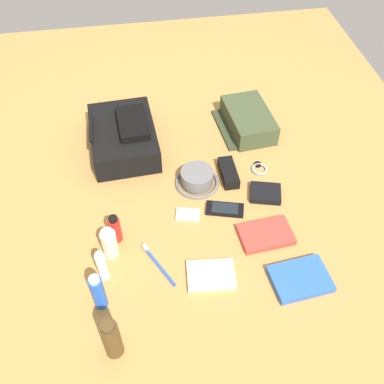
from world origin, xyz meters
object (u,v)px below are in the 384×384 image
Objects in this scene: sunscreen_spray at (115,229)px; paperback_novel at (300,279)px; toothpaste_tube at (102,266)px; wristwatch at (259,168)px; deodorant_spray at (98,292)px; toothbrush at (157,263)px; travel_guidebook at (266,235)px; notepad at (211,275)px; backpack at (124,136)px; cell_phone at (225,209)px; bucket_hat at (197,179)px; media_player at (188,215)px; toiletry_pouch at (247,120)px; wallet at (265,193)px; sunglasses_case at (228,173)px; cologne_bottle at (111,339)px; lotion_bottle at (110,243)px.

paperback_novel is at bearing -114.52° from sunscreen_spray.
wristwatch is at bearing -57.79° from toothpaste_tube.
deodorant_spray reaches higher than toothpaste_tube.
sunscreen_spray is at bearing 45.32° from toothbrush.
deodorant_spray is at bearing 106.40° from travel_guidebook.
toothpaste_tube is 0.34m from notepad.
backpack is 0.58m from toothbrush.
toothbrush is at bearing -173.54° from backpack.
notepad is at bearing 158.90° from cell_phone.
toothbrush is (-0.12, -0.12, -0.05)m from sunscreen_spray.
wristwatch is at bearing -0.10° from paperback_novel.
toothbrush is at bearing 70.66° from notepad.
bucket_hat is 1.74× the size of media_player.
backpack is 5.12× the size of wristwatch.
backpack is at bearing 94.03° from toiletry_pouch.
backpack is 1.29× the size of toiletry_pouch.
sunscreen_spray is at bearing 81.84° from travel_guidebook.
backpack is 0.68m from travel_guidebook.
paperback_novel reaches higher than travel_guidebook.
cell_phone is (0.20, -0.43, -0.05)m from toothpaste_tube.
bucket_hat is 0.26m from wallet.
sunglasses_case is (-0.02, 0.13, 0.01)m from wristwatch.
paperback_novel is 0.49m from sunglasses_case.
bucket_hat reaches higher than wallet.
deodorant_spray is (-0.72, 0.63, 0.03)m from toiletry_pouch.
deodorant_spray reaches higher than wristwatch.
paperback_novel is at bearing 179.90° from wristwatch.
sunglasses_case is (-0.26, 0.14, -0.02)m from toiletry_pouch.
sunglasses_case is at bearing -42.18° from toothbrush.
notepad is (-0.40, 0.02, -0.02)m from bucket_hat.
bucket_hat is 1.14× the size of cell_phone.
cell_phone is at bearing -64.73° from toothpaste_tube.
cologne_bottle reaches higher than lotion_bottle.
travel_guidebook is 1.10× the size of toothbrush.
notepad is at bearing 157.39° from toiletry_pouch.
media_player is at bearing 44.17° from paperback_novel.
bucket_hat is 0.40m from notepad.
deodorant_spray is 0.79× the size of paperback_novel.
bucket_hat reaches higher than travel_guidebook.
deodorant_spray reaches higher than toothbrush.
cell_phone is at bearing 156.48° from toiletry_pouch.
paperback_novel is 1.37× the size of sunglasses_case.
notepad is (0.19, -0.31, -0.07)m from cologne_bottle.
paperback_novel and wallet have the same top height.
sunglasses_case is (0.61, -0.46, -0.06)m from cologne_bottle.
lotion_bottle is (-0.54, 0.59, 0.02)m from toiletry_pouch.
wristwatch is at bearing -83.10° from sunglasses_case.
deodorant_spray is 1.37× the size of wallet.
travel_guidebook is at bearing -98.16° from sunscreen_spray.
bucket_hat reaches higher than toothbrush.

